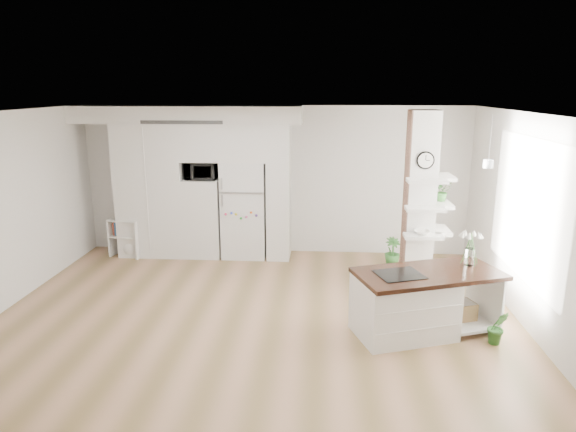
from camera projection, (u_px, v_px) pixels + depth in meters
name	position (u px, v px, depth m)	size (l,w,h in m)	color
floor	(255.00, 320.00, 6.83)	(7.00, 6.00, 0.01)	tan
room	(252.00, 183.00, 6.38)	(7.04, 6.04, 2.72)	white
cabinet_wall	(192.00, 174.00, 9.14)	(4.00, 0.71, 2.70)	white
refrigerator	(245.00, 209.00, 9.25)	(0.78, 0.69, 1.75)	white
column	(426.00, 205.00, 7.43)	(0.69, 0.90, 2.70)	silver
window	(527.00, 209.00, 6.52)	(2.40, 2.40, 0.00)	white
pendant_light	(390.00, 161.00, 6.34)	(0.12, 0.12, 0.10)	white
kitchen_island	(413.00, 302.00, 6.36)	(1.96, 1.39, 1.37)	white
bookshelf	(128.00, 240.00, 9.35)	(0.65, 0.46, 0.70)	white
floor_plant_a	(498.00, 327.00, 6.14)	(0.24, 0.19, 0.43)	#316C2B
floor_plant_b	(392.00, 251.00, 8.88)	(0.27, 0.27, 0.49)	#316C2B
microwave	(201.00, 171.00, 9.07)	(0.54, 0.37, 0.30)	#2D2D2D
shelf_plant	(442.00, 191.00, 7.54)	(0.27, 0.23, 0.30)	#316C2B
decor_bowl	(422.00, 232.00, 7.30)	(0.22, 0.22, 0.05)	white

